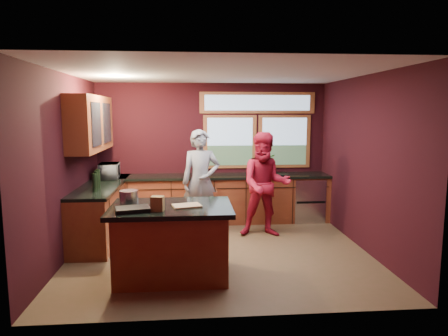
{
  "coord_description": "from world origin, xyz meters",
  "views": [
    {
      "loc": [
        -0.43,
        -5.91,
        2.13
      ],
      "look_at": [
        0.1,
        0.4,
        1.25
      ],
      "focal_mm": 32.0,
      "sensor_mm": 36.0,
      "label": 1
    }
  ],
  "objects": [
    {
      "name": "island",
      "position": [
        -0.69,
        -0.88,
        0.48
      ],
      "size": [
        1.55,
        1.05,
        0.95
      ],
      "color": "maroon",
      "rests_on": "floor"
    },
    {
      "name": "person_red",
      "position": [
        0.84,
        0.74,
        0.9
      ],
      "size": [
        0.94,
        0.76,
        1.8
      ],
      "primitive_type": "imported",
      "rotation": [
        0.0,
        0.0,
        -0.1
      ],
      "color": "#A31328",
      "rests_on": "floor"
    },
    {
      "name": "microwave",
      "position": [
        -1.92,
        1.46,
        1.07
      ],
      "size": [
        0.38,
        0.53,
        0.28
      ],
      "primitive_type": "imported",
      "rotation": [
        0.0,
        0.0,
        1.66
      ],
      "color": "#999999",
      "rests_on": "left_counter"
    },
    {
      "name": "cutting_board",
      "position": [
        -0.49,
        -0.93,
        0.95
      ],
      "size": [
        0.4,
        0.33,
        0.02
      ],
      "primitive_type": "cube",
      "rotation": [
        0.0,
        0.0,
        0.25
      ],
      "color": "#A58155",
      "rests_on": "island"
    },
    {
      "name": "left_counter",
      "position": [
        -1.95,
        0.85,
        0.47
      ],
      "size": [
        0.64,
        2.3,
        0.93
      ],
      "color": "maroon",
      "rests_on": "floor"
    },
    {
      "name": "paper_bag",
      "position": [
        -0.84,
        -1.13,
        1.03
      ],
      "size": [
        0.17,
        0.14,
        0.18
      ],
      "primitive_type": "cube",
      "rotation": [
        0.0,
        0.0,
        -0.15
      ],
      "color": "brown",
      "rests_on": "island"
    },
    {
      "name": "person_grey",
      "position": [
        -0.26,
        1.0,
        0.92
      ],
      "size": [
        0.7,
        0.48,
        1.84
      ],
      "primitive_type": "imported",
      "rotation": [
        0.0,
        0.0,
        0.06
      ],
      "color": "slate",
      "rests_on": "floor"
    },
    {
      "name": "potted_plant",
      "position": [
        1.04,
        1.75,
        1.13
      ],
      "size": [
        0.36,
        0.31,
        0.4
      ],
      "primitive_type": "imported",
      "color": "#999999",
      "rests_on": "back_counter"
    },
    {
      "name": "paper_towel",
      "position": [
        0.76,
        1.7,
        1.07
      ],
      "size": [
        0.12,
        0.12,
        0.28
      ],
      "primitive_type": "cylinder",
      "color": "white",
      "rests_on": "back_counter"
    },
    {
      "name": "black_tray",
      "position": [
        -1.14,
        -1.13,
        0.97
      ],
      "size": [
        0.45,
        0.36,
        0.05
      ],
      "primitive_type": "cube",
      "rotation": [
        0.0,
        0.0,
        0.23
      ],
      "color": "black",
      "rests_on": "island"
    },
    {
      "name": "room_shell",
      "position": [
        -0.6,
        0.32,
        1.8
      ],
      "size": [
        4.52,
        4.02,
        2.71
      ],
      "color": "black",
      "rests_on": "ground"
    },
    {
      "name": "back_counter",
      "position": [
        0.2,
        1.7,
        0.46
      ],
      "size": [
        4.5,
        0.64,
        0.93
      ],
      "color": "maroon",
      "rests_on": "floor"
    },
    {
      "name": "floor",
      "position": [
        0.0,
        0.0,
        0.0
      ],
      "size": [
        4.5,
        4.5,
        0.0
      ],
      "primitive_type": "plane",
      "color": "brown",
      "rests_on": "ground"
    },
    {
      "name": "stock_pot",
      "position": [
        -1.24,
        -0.73,
        1.03
      ],
      "size": [
        0.24,
        0.24,
        0.18
      ],
      "primitive_type": "cylinder",
      "color": "#B9BABE",
      "rests_on": "island"
    }
  ]
}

